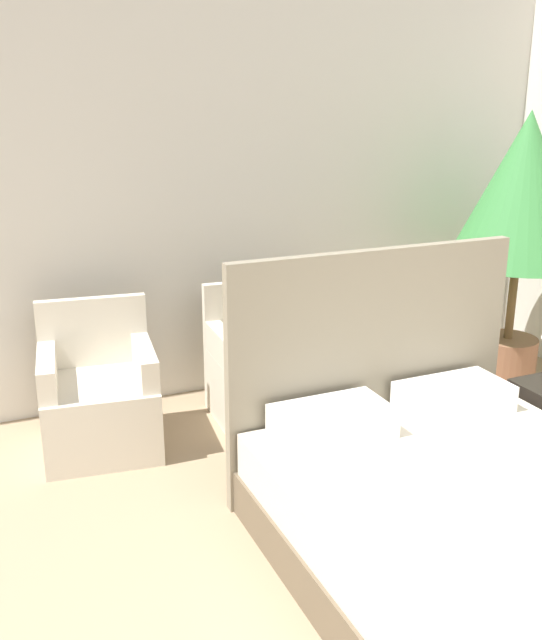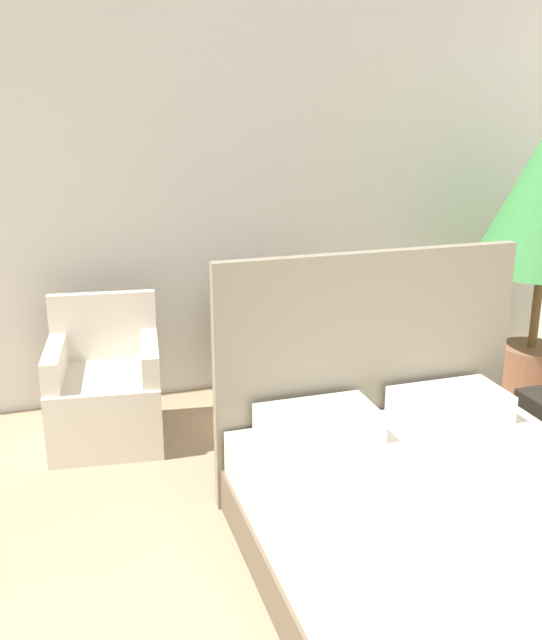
{
  "view_description": "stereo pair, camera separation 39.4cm",
  "coord_description": "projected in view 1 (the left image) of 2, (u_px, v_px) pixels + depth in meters",
  "views": [
    {
      "loc": [
        -1.39,
        -0.63,
        2.01
      ],
      "look_at": [
        0.11,
        2.81,
        0.82
      ],
      "focal_mm": 40.0,
      "sensor_mm": 36.0,
      "label": 1
    },
    {
      "loc": [
        -1.02,
        -0.77,
        2.01
      ],
      "look_at": [
        0.11,
        2.81,
        0.82
      ],
      "focal_mm": 40.0,
      "sensor_mm": 36.0,
      "label": 2
    }
  ],
  "objects": [
    {
      "name": "potted_palm",
      "position": [
        523.0,
        199.0,
        4.86
      ],
      "size": [
        0.96,
        0.96,
        1.91
      ],
      "color": "brown",
      "rests_on": "ground_plane"
    },
    {
      "name": "armchair_near_window_left",
      "position": [
        100.0,
        404.0,
        4.18
      ],
      "size": [
        0.72,
        0.71,
        0.85
      ],
      "rotation": [
        0.0,
        0.0,
        -0.12
      ],
      "color": "beige",
      "rests_on": "ground_plane"
    },
    {
      "name": "armchair_near_window_right",
      "position": [
        265.0,
        377.0,
        4.58
      ],
      "size": [
        0.68,
        0.67,
        0.85
      ],
      "rotation": [
        0.0,
        0.0,
        -0.05
      ],
      "color": "beige",
      "rests_on": "ground_plane"
    },
    {
      "name": "wall_back",
      "position": [
        189.0,
        184.0,
        4.65
      ],
      "size": [
        10.0,
        0.06,
        2.9
      ],
      "color": "silver",
      "rests_on": "ground_plane"
    },
    {
      "name": "bed",
      "position": [
        493.0,
        535.0,
        2.97
      ],
      "size": [
        1.62,
        2.22,
        1.28
      ],
      "color": "brown",
      "rests_on": "ground_plane"
    }
  ]
}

